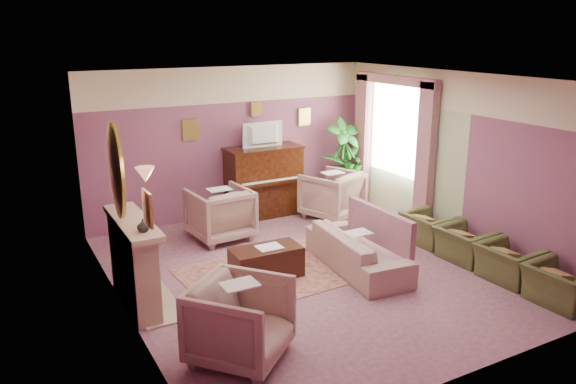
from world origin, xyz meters
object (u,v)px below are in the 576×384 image
floral_armchair_left (220,211)px  floral_armchair_right (332,192)px  olive_chair_d (429,224)px  side_table (349,187)px  piano (264,182)px  television (264,133)px  olive_chair_b (509,258)px  olive_chair_a (561,279)px  sofa (358,243)px  coffee_table (266,263)px  olive_chair_c (466,239)px  floral_armchair_front (240,317)px

floral_armchair_left → floral_armchair_right: 2.27m
olive_chair_d → side_table: size_ratio=1.15×
floral_armchair_right → side_table: floral_armchair_right is taller
piano → television: 0.95m
side_table → floral_armchair_left: bearing=-169.2°
piano → olive_chair_b: (1.72, -4.30, -0.30)m
floral_armchair_right → side_table: bearing=35.0°
piano → olive_chair_a: piano is taller
sofa → olive_chair_d: size_ratio=2.46×
coffee_table → olive_chair_d: olive_chair_d is taller
coffee_table → olive_chair_c: (2.96, -0.93, 0.12)m
olive_chair_c → olive_chair_d: (0.00, 0.82, 0.00)m
sofa → floral_armchair_front: 2.83m
television → floral_armchair_front: 4.99m
coffee_table → olive_chair_c: olive_chair_c is taller
sofa → floral_armchair_left: bearing=121.0°
olive_chair_d → coffee_table: bearing=177.9°
floral_armchair_front → piano: bearing=60.6°
television → sofa: size_ratio=0.40×
sofa → side_table: sofa is taller
piano → sofa: bearing=-88.4°
floral_armchair_front → olive_chair_a: 4.21m
olive_chair_b → olive_chair_d: bearing=90.0°
olive_chair_c → olive_chair_a: bearing=-90.0°
floral_armchair_right → olive_chair_b: bearing=-79.5°
olive_chair_d → floral_armchair_front: bearing=-158.7°
piano → side_table: piano is taller
coffee_table → floral_armchair_right: bearing=38.3°
olive_chair_d → floral_armchair_right: bearing=109.0°
coffee_table → floral_armchair_left: (0.02, 1.78, 0.27)m
coffee_table → olive_chair_d: size_ratio=1.24×
sofa → olive_chair_b: 2.13m
piano → floral_armchair_front: piano is taller
floral_armchair_left → olive_chair_b: floral_armchair_left is taller
television → side_table: bearing=-4.6°
floral_armchair_right → olive_chair_b: size_ratio=1.22×
sofa → floral_armchair_right: bearing=66.0°
coffee_table → floral_armchair_right: floral_armchair_right is taller
floral_armchair_left → floral_armchair_right: same height
floral_armchair_left → olive_chair_a: 5.24m
television → floral_armchair_left: (-1.22, -0.73, -1.11)m
coffee_table → olive_chair_a: bearing=-41.0°
sofa → olive_chair_d: (1.64, 0.27, -0.05)m
olive_chair_b → side_table: size_ratio=1.15×
coffee_table → television: bearing=63.7°
piano → television: television is taller
coffee_table → olive_chair_a: (2.96, -2.57, 0.12)m
television → olive_chair_c: bearing=-63.4°
olive_chair_a → piano: bearing=108.6°
television → floral_armchair_right: (1.06, -0.70, -1.11)m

